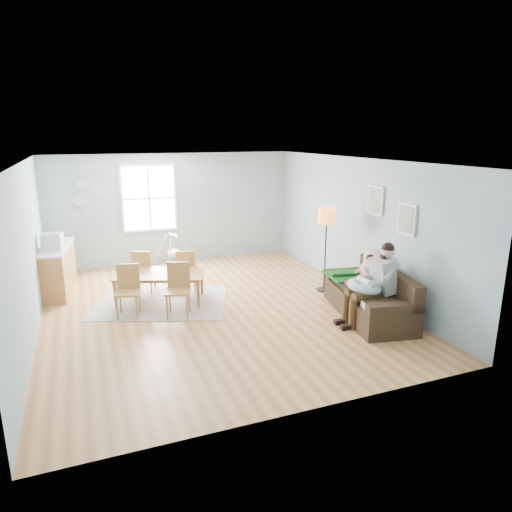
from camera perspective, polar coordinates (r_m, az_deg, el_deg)
name	(u,v)px	position (r m, az deg, el deg)	size (l,w,h in m)	color
room	(212,177)	(8.00, -5.54, 9.77)	(8.40, 9.40, 3.90)	#A4663A
window	(149,198)	(11.33, -13.23, 7.05)	(1.32, 0.08, 1.62)	white
pictures	(390,209)	(8.47, 16.43, 5.63)	(0.05, 1.34, 0.74)	white
wall_plates	(86,193)	(11.21, -20.45, 7.35)	(0.67, 0.02, 0.66)	#92A3AF
sofa	(372,299)	(8.37, 14.29, -5.28)	(1.31, 2.27, 0.86)	black
green_throw	(353,275)	(8.88, 12.05, -2.31)	(0.97, 0.79, 0.04)	#155C1A
beige_pillow	(372,265)	(8.80, 14.33, -1.06)	(0.14, 0.50, 0.50)	#BDA891
father	(374,281)	(7.92, 14.52, -3.09)	(1.01, 0.47, 1.40)	gray
nursing_pillow	(364,286)	(7.88, 13.40, -3.67)	(0.58, 0.58, 0.16)	silver
infant	(364,281)	(7.88, 13.31, -3.09)	(0.14, 0.37, 0.14)	white
toddler	(365,273)	(8.39, 13.41, -2.13)	(0.56, 0.30, 0.86)	white
floor_lamp	(326,223)	(9.23, 8.80, 4.09)	(0.35, 0.35, 1.72)	black
storage_cube	(378,320)	(7.62, 15.04, -7.73)	(0.56, 0.52, 0.53)	silver
rug	(161,302)	(9.02, -11.77, -5.67)	(2.45, 1.86, 0.01)	#A49D96
dining_table	(160,288)	(8.92, -11.87, -3.93)	(1.68, 0.94, 0.59)	#9A5A32
chair_sw	(128,287)	(8.39, -15.70, -3.76)	(0.51, 0.51, 0.92)	#9F6C36
chair_se	(178,286)	(8.21, -9.69, -3.67)	(0.55, 0.55, 0.95)	#9F6C36
chair_nw	(143,269)	(9.52, -13.92, -1.54)	(0.53, 0.53, 0.89)	#9F6C36
chair_ne	(187,268)	(9.36, -8.64, -1.55)	(0.52, 0.52, 0.89)	#9F6C36
counter	(58,269)	(10.13, -23.50, -1.47)	(0.71, 1.76, 0.96)	#9A5A32
monitor	(52,242)	(9.66, -24.10, 1.64)	(0.41, 0.39, 0.33)	#B7B7BC
baby_swing	(174,252)	(11.28, -10.20, 0.48)	(0.98, 0.99, 0.80)	#B7B7BC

